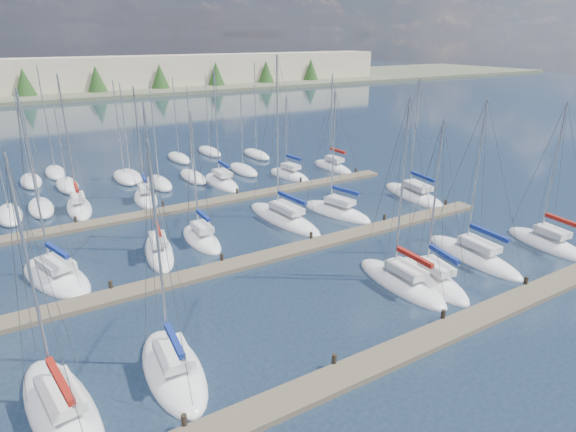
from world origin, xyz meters
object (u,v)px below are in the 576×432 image
sailboat_r (333,167)px  sailboat_i (159,251)px  sailboat_h (56,276)px  sailboat_f (473,256)px  sailboat_d (401,282)px  sailboat_g (546,243)px  sailboat_c (173,369)px  sailboat_l (336,212)px  sailboat_o (146,198)px  sailboat_e (431,279)px  sailboat_n (79,207)px  sailboat_k (284,218)px  sailboat_q (289,175)px  sailboat_m (414,195)px  sailboat_a (62,409)px  sailboat_j (202,239)px  sailboat_p (222,182)px

sailboat_r → sailboat_i: bearing=-153.7°
sailboat_h → sailboat_f: sailboat_h is taller
sailboat_d → sailboat_g: 14.80m
sailboat_c → sailboat_l: bearing=38.8°
sailboat_o → sailboat_l: bearing=-34.3°
sailboat_g → sailboat_e: bearing=-175.9°
sailboat_l → sailboat_n: 25.17m
sailboat_r → sailboat_n: (-30.33, 0.60, 0.01)m
sailboat_d → sailboat_i: size_ratio=1.07×
sailboat_h → sailboat_o: 17.27m
sailboat_g → sailboat_k: sailboat_k is taller
sailboat_o → sailboat_n: sailboat_n is taller
sailboat_d → sailboat_k: sailboat_k is taller
sailboat_f → sailboat_k: size_ratio=0.83×
sailboat_q → sailboat_i: (-20.08, -13.26, 0.02)m
sailboat_c → sailboat_g: size_ratio=1.03×
sailboat_d → sailboat_m: size_ratio=1.04×
sailboat_a → sailboat_k: bearing=28.9°
sailboat_q → sailboat_k: size_ratio=0.66×
sailboat_j → sailboat_c: bearing=-115.5°
sailboat_p → sailboat_e: (2.81, -29.17, 0.00)m
sailboat_l → sailboat_h: bearing=167.5°
sailboat_d → sailboat_j: sailboat_d is taller
sailboat_c → sailboat_o: size_ratio=1.03×
sailboat_j → sailboat_a: bearing=-129.2°
sailboat_h → sailboat_c: bearing=-91.3°
sailboat_q → sailboat_h: (-27.52, -13.57, -0.00)m
sailboat_p → sailboat_c: bearing=-115.4°
sailboat_m → sailboat_q: bearing=125.9°
sailboat_m → sailboat_n: bearing=163.0°
sailboat_j → sailboat_o: (-0.94, 13.00, 0.01)m
sailboat_g → sailboat_k: size_ratio=0.80×
sailboat_l → sailboat_o: 19.81m
sailboat_l → sailboat_i: bearing=166.9°
sailboat_l → sailboat_k: bearing=155.1°
sailboat_p → sailboat_m: bearing=-41.6°
sailboat_p → sailboat_l: sailboat_p is taller
sailboat_h → sailboat_d: bearing=-49.7°
sailboat_c → sailboat_h: (-3.74, 13.98, -0.01)m
sailboat_g → sailboat_f: sailboat_f is taller
sailboat_e → sailboat_r: (12.02, 27.86, 0.01)m
sailboat_d → sailboat_a: sailboat_d is taller
sailboat_q → sailboat_a: size_ratio=0.80×
sailboat_e → sailboat_c: bearing=-170.1°
sailboat_c → sailboat_l: (21.00, 14.34, -0.00)m
sailboat_r → sailboat_m: bearing=-88.3°
sailboat_c → sailboat_m: 34.02m
sailboat_q → sailboat_g: bearing=-82.8°
sailboat_n → sailboat_q: bearing=2.4°
sailboat_d → sailboat_r: size_ratio=1.07×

